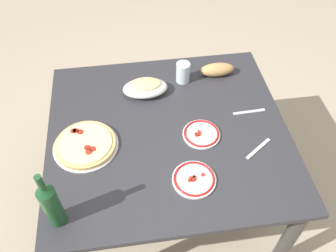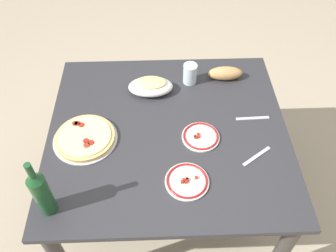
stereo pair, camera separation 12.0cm
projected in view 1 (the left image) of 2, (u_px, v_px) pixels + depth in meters
name	position (u px, v px, depth m)	size (l,w,h in m)	color
ground_plane	(168.00, 200.00, 2.27)	(8.00, 8.00, 0.00)	tan
dining_table	(168.00, 143.00, 1.82)	(1.18, 1.10, 0.70)	#2D2D33
pepperoni_pizza	(86.00, 145.00, 1.67)	(0.31, 0.31, 0.03)	#B7B7BC
baked_pasta_dish	(145.00, 87.00, 1.89)	(0.24, 0.15, 0.08)	white
wine_bottle	(51.00, 204.00, 1.34)	(0.07, 0.07, 0.32)	#194723
water_glass	(183.00, 72.00, 1.94)	(0.08, 0.08, 0.12)	silver
side_plate_near	(201.00, 134.00, 1.72)	(0.18, 0.18, 0.02)	white
side_plate_far	(194.00, 179.00, 1.55)	(0.19, 0.19, 0.02)	white
bread_loaf	(217.00, 70.00, 1.99)	(0.19, 0.08, 0.07)	tan
fork_left	(249.00, 112.00, 1.82)	(0.17, 0.02, 0.01)	#B7B7BC
fork_right	(258.00, 149.00, 1.67)	(0.17, 0.02, 0.01)	#B7B7BC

